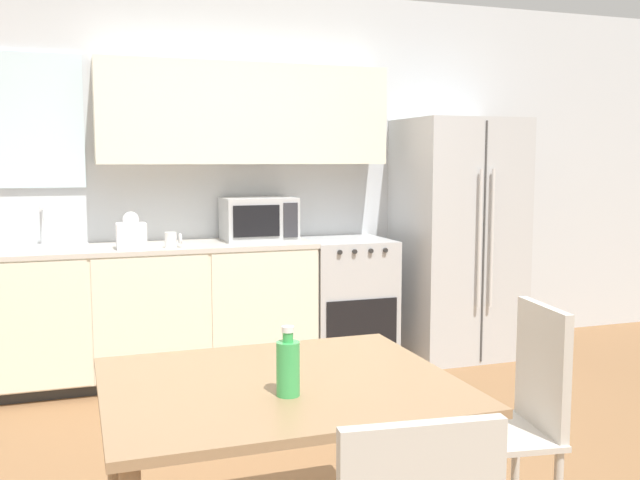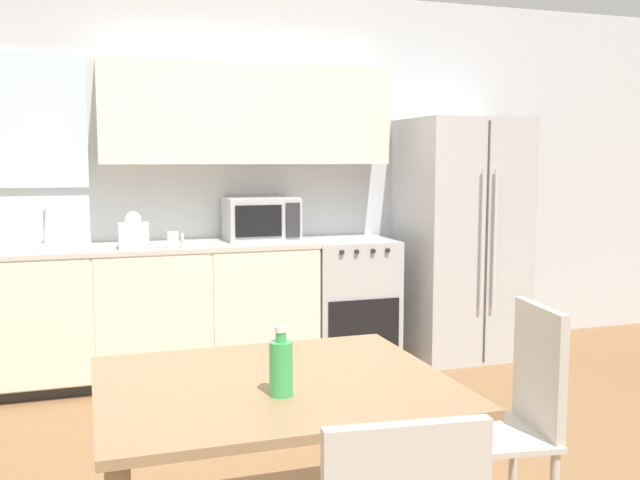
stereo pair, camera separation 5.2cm
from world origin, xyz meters
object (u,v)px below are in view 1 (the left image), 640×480
object	(u,v)px
oven_range	(346,301)
refrigerator	(457,238)
drink_bottle	(288,367)
coffee_mug	(172,240)
dining_table	(280,407)
microwave	(259,219)
dining_chair_side	(521,407)

from	to	relation	value
oven_range	refrigerator	size ratio (longest dim) A/B	0.51
drink_bottle	coffee_mug	bearing A→B (deg)	90.62
refrigerator	dining_table	xyz separation A→B (m)	(-2.11, -2.49, -0.24)
microwave	coffee_mug	size ratio (longest dim) A/B	4.71
refrigerator	dining_chair_side	xyz separation A→B (m)	(-1.15, -2.49, -0.36)
dining_table	refrigerator	bearing A→B (deg)	49.76
coffee_mug	drink_bottle	world-z (taller)	coffee_mug
refrigerator	dining_table	size ratio (longest dim) A/B	1.53
oven_range	dining_chair_side	distance (m)	2.57
coffee_mug	dining_table	xyz separation A→B (m)	(0.04, -2.38, -0.32)
refrigerator	microwave	distance (m)	1.52
dining_table	drink_bottle	xyz separation A→B (m)	(-0.02, -0.15, 0.18)
oven_range	microwave	size ratio (longest dim) A/B	1.79
refrigerator	drink_bottle	size ratio (longest dim) A/B	8.02
coffee_mug	dining_chair_side	world-z (taller)	coffee_mug
dining_chair_side	drink_bottle	size ratio (longest dim) A/B	4.19
oven_range	drink_bottle	distance (m)	3.01
oven_range	dining_table	distance (m)	2.85
oven_range	microwave	distance (m)	0.88
microwave	drink_bottle	bearing A→B (deg)	-102.42
oven_range	microwave	bearing A→B (deg)	171.40
refrigerator	drink_bottle	bearing A→B (deg)	-128.76
microwave	dining_table	distance (m)	2.75
microwave	dining_chair_side	bearing A→B (deg)	-82.35
oven_range	refrigerator	world-z (taller)	refrigerator
oven_range	microwave	world-z (taller)	microwave
coffee_mug	dining_chair_side	xyz separation A→B (m)	(1.00, -2.38, -0.43)
dining_table	drink_bottle	distance (m)	0.24
dining_chair_side	microwave	bearing A→B (deg)	16.00
dining_chair_side	coffee_mug	bearing A→B (deg)	31.16
oven_range	drink_bottle	size ratio (longest dim) A/B	4.07
refrigerator	coffee_mug	world-z (taller)	refrigerator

